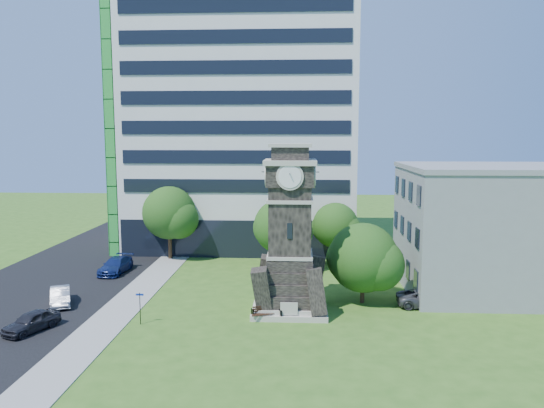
# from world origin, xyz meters

# --- Properties ---
(ground) EXTENTS (160.00, 160.00, 0.00)m
(ground) POSITION_xyz_m (0.00, 0.00, 0.00)
(ground) COLOR #34601B
(ground) RESTS_ON ground
(sidewalk) EXTENTS (3.00, 70.00, 0.06)m
(sidewalk) POSITION_xyz_m (-9.50, 5.00, 0.03)
(sidewalk) COLOR gray
(sidewalk) RESTS_ON ground
(street) EXTENTS (14.00, 80.00, 0.02)m
(street) POSITION_xyz_m (-18.00, 5.00, 0.01)
(street) COLOR black
(street) RESTS_ON ground
(clock_tower) EXTENTS (5.40, 5.40, 12.22)m
(clock_tower) POSITION_xyz_m (3.00, 2.00, 5.28)
(clock_tower) COLOR beige
(clock_tower) RESTS_ON ground
(office_tall) EXTENTS (26.20, 15.11, 28.60)m
(office_tall) POSITION_xyz_m (-3.20, 25.84, 14.22)
(office_tall) COLOR white
(office_tall) RESTS_ON ground
(office_low) EXTENTS (15.20, 12.20, 10.40)m
(office_low) POSITION_xyz_m (19.97, 8.00, 5.21)
(office_low) COLOR gray
(office_low) RESTS_ON ground
(car_street_south) EXTENTS (2.96, 4.21, 1.33)m
(car_street_south) POSITION_xyz_m (-13.85, -3.24, 0.67)
(car_street_south) COLOR black
(car_street_south) RESTS_ON ground
(car_street_mid) EXTENTS (2.93, 4.20, 1.31)m
(car_street_mid) POSITION_xyz_m (-14.47, 2.28, 0.66)
(car_street_mid) COLOR #9C9EA4
(car_street_mid) RESTS_ON ground
(car_street_north) EXTENTS (2.30, 5.04, 1.43)m
(car_street_north) POSITION_xyz_m (-13.51, 11.74, 0.71)
(car_street_north) COLOR navy
(car_street_north) RESTS_ON ground
(car_east_lot) EXTENTS (4.66, 2.21, 1.29)m
(car_east_lot) POSITION_xyz_m (13.34, 3.24, 0.64)
(car_east_lot) COLOR #444549
(car_east_lot) RESTS_ON ground
(park_bench) EXTENTS (2.06, 0.55, 1.06)m
(park_bench) POSITION_xyz_m (1.42, -0.32, 0.56)
(park_bench) COLOR black
(park_bench) RESTS_ON ground
(street_sign) EXTENTS (0.53, 0.05, 2.22)m
(street_sign) POSITION_xyz_m (-7.10, -1.56, 1.39)
(street_sign) COLOR black
(street_sign) RESTS_ON ground
(tree_nw) EXTENTS (6.03, 5.48, 7.61)m
(tree_nw) POSITION_xyz_m (-9.74, 17.65, 4.67)
(tree_nw) COLOR #332114
(tree_nw) RESTS_ON ground
(tree_nc) EXTENTS (5.72, 5.20, 6.86)m
(tree_nc) POSITION_xyz_m (1.99, 13.56, 4.09)
(tree_nc) COLOR #332114
(tree_nc) RESTS_ON ground
(tree_ne) EXTENTS (4.95, 4.50, 6.24)m
(tree_ne) POSITION_xyz_m (7.25, 16.00, 3.83)
(tree_ne) COLOR #332114
(tree_ne) RESTS_ON ground
(tree_east) EXTENTS (5.85, 5.32, 6.19)m
(tree_east) POSITION_xyz_m (8.62, 4.11, 3.38)
(tree_east) COLOR #332114
(tree_east) RESTS_ON ground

